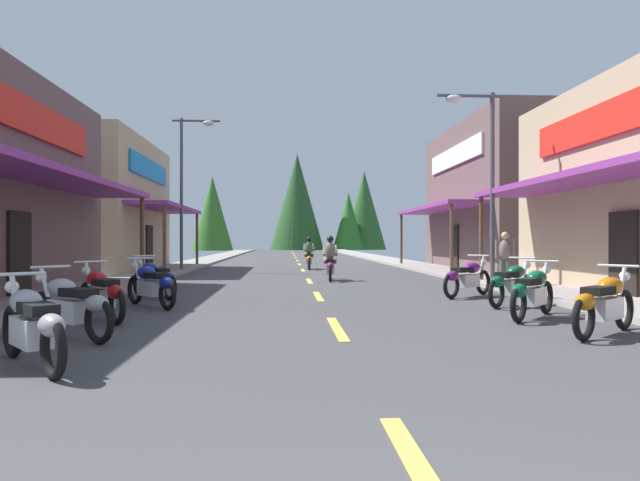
{
  "coord_description": "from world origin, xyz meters",
  "views": [
    {
      "loc": [
        -0.83,
        -1.2,
        1.42
      ],
      "look_at": [
        1.04,
        28.92,
        1.39
      ],
      "focal_mm": 31.6,
      "sensor_mm": 36.0,
      "label": 1
    }
  ],
  "objects_px": {
    "motorcycle_parked_right_1": "(533,291)",
    "motorcycle_parked_left_4": "(154,278)",
    "motorcycle_parked_right_0": "(604,303)",
    "rider_cruising_lead": "(330,262)",
    "motorcycle_parked_left_2": "(101,293)",
    "pedestrian_browsing": "(505,255)",
    "rider_cruising_trailing": "(309,256)",
    "motorcycle_parked_left_0": "(32,324)",
    "motorcycle_parked_left_3": "(151,284)",
    "streetlamp_left": "(188,173)",
    "motorcycle_parked_left_1": "(70,305)",
    "motorcycle_parked_right_3": "(467,277)",
    "motorcycle_parked_right_2": "(512,283)",
    "streetlamp_right": "(482,159)"
  },
  "relations": [
    {
      "from": "motorcycle_parked_left_1",
      "to": "rider_cruising_trailing",
      "type": "relative_size",
      "value": 0.8
    },
    {
      "from": "motorcycle_parked_right_0",
      "to": "motorcycle_parked_left_3",
      "type": "xyz_separation_m",
      "value": [
        -7.54,
        3.97,
        0.0
      ]
    },
    {
      "from": "motorcycle_parked_right_0",
      "to": "rider_cruising_lead",
      "type": "height_order",
      "value": "rider_cruising_lead"
    },
    {
      "from": "motorcycle_parked_right_1",
      "to": "motorcycle_parked_left_4",
      "type": "relative_size",
      "value": 0.97
    },
    {
      "from": "motorcycle_parked_left_4",
      "to": "rider_cruising_trailing",
      "type": "bearing_deg",
      "value": -58.22
    },
    {
      "from": "motorcycle_parked_right_1",
      "to": "motorcycle_parked_left_4",
      "type": "xyz_separation_m",
      "value": [
        -7.64,
        3.99,
        0.0
      ]
    },
    {
      "from": "streetlamp_left",
      "to": "motorcycle_parked_right_3",
      "type": "height_order",
      "value": "streetlamp_left"
    },
    {
      "from": "motorcycle_parked_left_3",
      "to": "pedestrian_browsing",
      "type": "height_order",
      "value": "pedestrian_browsing"
    },
    {
      "from": "motorcycle_parked_right_1",
      "to": "motorcycle_parked_left_0",
      "type": "distance_m",
      "value": 8.05
    },
    {
      "from": "motorcycle_parked_right_2",
      "to": "pedestrian_browsing",
      "type": "height_order",
      "value": "pedestrian_browsing"
    },
    {
      "from": "motorcycle_parked_right_0",
      "to": "motorcycle_parked_right_1",
      "type": "height_order",
      "value": "same"
    },
    {
      "from": "motorcycle_parked_left_2",
      "to": "motorcycle_parked_left_4",
      "type": "relative_size",
      "value": 1.04
    },
    {
      "from": "motorcycle_parked_left_3",
      "to": "rider_cruising_lead",
      "type": "relative_size",
      "value": 0.81
    },
    {
      "from": "motorcycle_parked_left_1",
      "to": "motorcycle_parked_right_2",
      "type": "bearing_deg",
      "value": -115.82
    },
    {
      "from": "motorcycle_parked_right_3",
      "to": "motorcycle_parked_left_2",
      "type": "height_order",
      "value": "same"
    },
    {
      "from": "motorcycle_parked_right_3",
      "to": "rider_cruising_trailing",
      "type": "height_order",
      "value": "rider_cruising_trailing"
    },
    {
      "from": "motorcycle_parked_left_0",
      "to": "rider_cruising_trailing",
      "type": "xyz_separation_m",
      "value": [
        3.94,
        20.74,
        0.17
      ]
    },
    {
      "from": "motorcycle_parked_right_3",
      "to": "motorcycle_parked_left_1",
      "type": "relative_size",
      "value": 0.98
    },
    {
      "from": "motorcycle_parked_right_0",
      "to": "streetlamp_left",
      "type": "bearing_deg",
      "value": 78.88
    },
    {
      "from": "streetlamp_left",
      "to": "motorcycle_parked_right_3",
      "type": "bearing_deg",
      "value": -52.49
    },
    {
      "from": "motorcycle_parked_left_1",
      "to": "motorcycle_parked_left_0",
      "type": "bearing_deg",
      "value": 138.34
    },
    {
      "from": "motorcycle_parked_right_3",
      "to": "rider_cruising_lead",
      "type": "height_order",
      "value": "rider_cruising_lead"
    },
    {
      "from": "motorcycle_parked_right_2",
      "to": "motorcycle_parked_left_1",
      "type": "distance_m",
      "value": 8.74
    },
    {
      "from": "motorcycle_parked_right_2",
      "to": "pedestrian_browsing",
      "type": "relative_size",
      "value": 0.98
    },
    {
      "from": "streetlamp_left",
      "to": "motorcycle_parked_right_0",
      "type": "relative_size",
      "value": 3.94
    },
    {
      "from": "streetlamp_right",
      "to": "motorcycle_parked_left_1",
      "type": "distance_m",
      "value": 12.76
    },
    {
      "from": "motorcycle_parked_left_3",
      "to": "motorcycle_parked_right_0",
      "type": "bearing_deg",
      "value": -156.83
    },
    {
      "from": "motorcycle_parked_right_2",
      "to": "motorcycle_parked_left_0",
      "type": "xyz_separation_m",
      "value": [
        -7.68,
        -5.47,
        0.0
      ]
    },
    {
      "from": "motorcycle_parked_left_4",
      "to": "motorcycle_parked_right_3",
      "type": "bearing_deg",
      "value": -131.03
    },
    {
      "from": "motorcycle_parked_left_3",
      "to": "motorcycle_parked_left_1",
      "type": "bearing_deg",
      "value": 137.02
    },
    {
      "from": "streetlamp_right",
      "to": "streetlamp_left",
      "type": "bearing_deg",
      "value": 139.84
    },
    {
      "from": "motorcycle_parked_left_4",
      "to": "rider_cruising_trailing",
      "type": "xyz_separation_m",
      "value": [
        4.32,
        13.26,
        0.17
      ]
    },
    {
      "from": "motorcycle_parked_right_2",
      "to": "motorcycle_parked_right_3",
      "type": "xyz_separation_m",
      "value": [
        -0.35,
        1.89,
        0.0
      ]
    },
    {
      "from": "motorcycle_parked_right_3",
      "to": "streetlamp_left",
      "type": "bearing_deg",
      "value": 86.61
    },
    {
      "from": "motorcycle_parked_left_2",
      "to": "motorcycle_parked_right_3",
      "type": "bearing_deg",
      "value": -101.84
    },
    {
      "from": "rider_cruising_trailing",
      "to": "pedestrian_browsing",
      "type": "xyz_separation_m",
      "value": [
        5.35,
        -10.89,
        0.3
      ]
    },
    {
      "from": "motorcycle_parked_right_1",
      "to": "rider_cruising_lead",
      "type": "relative_size",
      "value": 0.77
    },
    {
      "from": "motorcycle_parked_left_4",
      "to": "motorcycle_parked_left_0",
      "type": "bearing_deg",
      "value": 142.73
    },
    {
      "from": "motorcycle_parked_right_3",
      "to": "motorcycle_parked_left_0",
      "type": "bearing_deg",
      "value": -175.77
    },
    {
      "from": "motorcycle_parked_left_1",
      "to": "motorcycle_parked_left_3",
      "type": "bearing_deg",
      "value": -54.12
    },
    {
      "from": "motorcycle_parked_right_0",
      "to": "motorcycle_parked_left_3",
      "type": "relative_size",
      "value": 1.0
    },
    {
      "from": "motorcycle_parked_right_0",
      "to": "motorcycle_parked_left_4",
      "type": "bearing_deg",
      "value": 104.83
    },
    {
      "from": "motorcycle_parked_left_1",
      "to": "rider_cruising_trailing",
      "type": "bearing_deg",
      "value": -62.82
    },
    {
      "from": "motorcycle_parked_right_1",
      "to": "motorcycle_parked_left_0",
      "type": "relative_size",
      "value": 0.95
    },
    {
      "from": "motorcycle_parked_left_2",
      "to": "pedestrian_browsing",
      "type": "bearing_deg",
      "value": -94.75
    },
    {
      "from": "motorcycle_parked_right_1",
      "to": "rider_cruising_lead",
      "type": "distance_m",
      "value": 10.11
    },
    {
      "from": "motorcycle_parked_right_3",
      "to": "motorcycle_parked_right_1",
      "type": "bearing_deg",
      "value": -131.99
    },
    {
      "from": "streetlamp_left",
      "to": "rider_cruising_trailing",
      "type": "xyz_separation_m",
      "value": [
        5.45,
        1.86,
        -3.72
      ]
    },
    {
      "from": "streetlamp_left",
      "to": "motorcycle_parked_left_3",
      "type": "distance_m",
      "value": 13.89
    },
    {
      "from": "motorcycle_parked_right_1",
      "to": "motorcycle_parked_left_3",
      "type": "height_order",
      "value": "same"
    }
  ]
}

